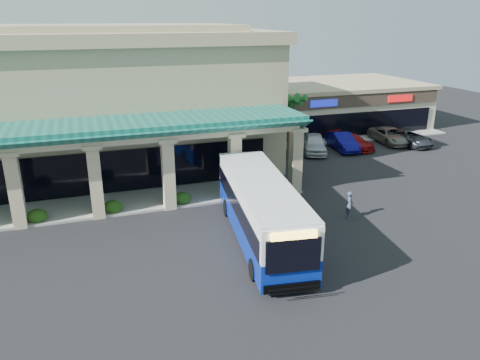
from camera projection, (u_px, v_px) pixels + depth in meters
name	position (u px, v px, depth m)	size (l,w,h in m)	color
ground	(239.00, 234.00, 27.08)	(110.00, 110.00, 0.00)	black
main_building	(78.00, 100.00, 37.03)	(30.80, 14.80, 11.35)	tan
arcade	(85.00, 167.00, 29.75)	(30.00, 6.20, 5.70)	#0F5A50
strip_mall	(320.00, 105.00, 53.19)	(22.50, 12.50, 4.90)	beige
palm_0	(293.00, 128.00, 38.40)	(2.40, 2.40, 6.60)	#17581F
palm_1	(289.00, 124.00, 41.52)	(2.40, 2.40, 5.80)	#17581F
broadleaf_tree	(249.00, 120.00, 45.53)	(2.60, 2.60, 4.81)	#1B3D0D
transit_bus	(261.00, 211.00, 25.90)	(2.92, 12.53, 3.50)	#062196
pedestrian	(350.00, 205.00, 29.01)	(0.64, 0.42, 1.76)	#394057
car_silver	(314.00, 143.00, 43.09)	(2.04, 5.07, 1.73)	silver
car_white	(342.00, 141.00, 44.03)	(1.68, 4.83, 1.59)	#0B0963
car_red	(351.00, 141.00, 44.42)	(1.98, 4.87, 1.41)	maroon
car_gray	(390.00, 135.00, 46.42)	(2.51, 5.44, 1.51)	slate
car_extra	(409.00, 137.00, 45.74)	(2.44, 5.28, 1.47)	#31333B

